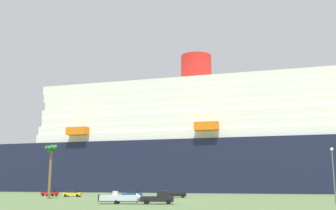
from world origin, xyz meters
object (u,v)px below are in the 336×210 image
cruise_ship (280,144)px  parked_car_yellow_taxi (72,193)px  parked_car_black_coupe (177,194)px  parked_car_red_hatchback (50,193)px  street_lamp (333,168)px  small_boat_on_trailer (123,198)px  parked_car_blue_suv (132,194)px  palm_tree (51,155)px  pickup_truck (159,198)px

cruise_ship → parked_car_yellow_taxi: size_ratio=51.46×
parked_car_black_coupe → parked_car_red_hatchback: same height
cruise_ship → street_lamp: size_ratio=26.02×
small_boat_on_trailer → parked_car_blue_suv: small_boat_on_trailer is taller
parked_car_black_coupe → street_lamp: bearing=-37.2°
parked_car_yellow_taxi → parked_car_red_hatchback: same height
palm_tree → parked_car_red_hatchback: size_ratio=2.71×
palm_tree → street_lamp: size_ratio=1.27×
palm_tree → parked_car_yellow_taxi: bearing=90.5°
palm_tree → parked_car_blue_suv: (15.89, 11.40, -8.89)m
cruise_ship → street_lamp: 76.42m
parked_car_blue_suv → pickup_truck: bearing=-65.2°
small_boat_on_trailer → parked_car_yellow_taxi: 37.16m
palm_tree → parked_car_blue_suv: 21.48m
parked_car_black_coupe → parked_car_yellow_taxi: bearing=179.6°
cruise_ship → parked_car_black_coupe: cruise_ship is taller
parked_car_blue_suv → parked_car_red_hatchback: same height
street_lamp → parked_car_black_coupe: 39.51m
street_lamp → parked_car_blue_suv: (-42.05, 22.63, -5.21)m
palm_tree → parked_car_black_coupe: palm_tree is taller
cruise_ship → parked_car_yellow_taxi: bearing=-136.9°
palm_tree → parked_car_blue_suv: bearing=35.7°
cruise_ship → parked_car_red_hatchback: size_ratio=55.39×
parked_car_yellow_taxi → pickup_truck: bearing=-45.0°
parked_car_black_coupe → parked_car_red_hatchback: (-34.89, 3.91, -0.00)m
parked_car_blue_suv → cruise_ship: bearing=53.4°
cruise_ship → palm_tree: size_ratio=20.47×
parked_car_red_hatchback → cruise_ship: bearing=37.1°
pickup_truck → parked_car_black_coupe: 28.55m
parked_car_yellow_taxi → parked_car_red_hatchback: (-8.03, 3.73, -0.00)m
small_boat_on_trailer → parked_car_red_hatchback: bearing=132.6°
parked_car_blue_suv → parked_car_red_hatchback: size_ratio=1.10×
cruise_ship → parked_car_red_hatchback: (-63.37, -48.01, -16.07)m
parked_car_blue_suv → parked_car_red_hatchback: 24.53m
cruise_ship → palm_tree: 85.11m
parked_car_yellow_taxi → palm_tree: bearing=-89.5°
cruise_ship → parked_car_blue_suv: (-39.34, -52.96, -16.07)m
pickup_truck → parked_car_yellow_taxi: pickup_truck is taller
street_lamp → parked_car_black_coupe: (-31.20, 23.67, -5.21)m
small_boat_on_trailer → street_lamp: size_ratio=0.94×
parked_car_yellow_taxi → parked_car_blue_suv: same height
small_boat_on_trailer → parked_car_blue_suv: 29.06m
cruise_ship → parked_car_red_hatchback: bearing=-142.9°
parked_car_black_coupe → parked_car_red_hatchback: size_ratio=1.05×
palm_tree → parked_car_yellow_taxi: (-0.11, 12.61, -8.89)m
cruise_ship → parked_car_black_coupe: bearing=-118.8°
street_lamp → parked_car_black_coupe: size_ratio=2.04×
pickup_truck → parked_car_blue_suv: pickup_truck is taller
small_boat_on_trailer → pickup_truck: bearing=8.0°
palm_tree → parked_car_red_hatchback: palm_tree is taller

